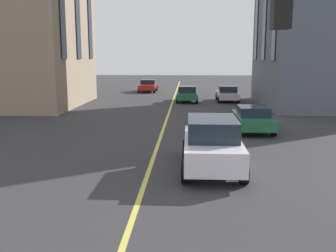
# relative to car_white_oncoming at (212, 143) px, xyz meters

# --- Properties ---
(lane_centre_line) EXTENTS (80.00, 0.16, 0.01)m
(lane_centre_line) POSITION_rel_car_white_oncoming_xyz_m (8.73, 2.25, -0.96)
(lane_centre_line) COLOR #D8C64C
(lane_centre_line) RESTS_ON ground_plane
(car_white_oncoming) EXTENTS (4.70, 2.14, 1.88)m
(car_white_oncoming) POSITION_rel_car_white_oncoming_xyz_m (0.00, 0.00, 0.00)
(car_white_oncoming) COLOR silver
(car_white_oncoming) RESTS_ON ground_plane
(car_red_parked_a) EXTENTS (4.40, 1.95, 1.37)m
(car_red_parked_a) POSITION_rel_car_white_oncoming_xyz_m (30.51, 5.45, -0.27)
(car_red_parked_a) COLOR #B21E1E
(car_red_parked_a) RESTS_ON ground_plane
(car_silver_near) EXTENTS (3.90, 1.89, 1.40)m
(car_silver_near) POSITION_rel_car_white_oncoming_xyz_m (21.35, -2.65, -0.27)
(car_silver_near) COLOR #B7BABF
(car_silver_near) RESTS_ON ground_plane
(car_green_far) EXTENTS (4.40, 1.95, 1.37)m
(car_green_far) POSITION_rel_car_white_oncoming_xyz_m (7.45, -2.65, -0.27)
(car_green_far) COLOR #1E6038
(car_green_far) RESTS_ON ground_plane
(car_green_mid) EXTENTS (3.90, 1.89, 1.40)m
(car_green_mid) POSITION_rel_car_white_oncoming_xyz_m (20.91, 0.96, -0.27)
(car_green_mid) COLOR #1E6038
(car_green_mid) RESTS_ON ground_plane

